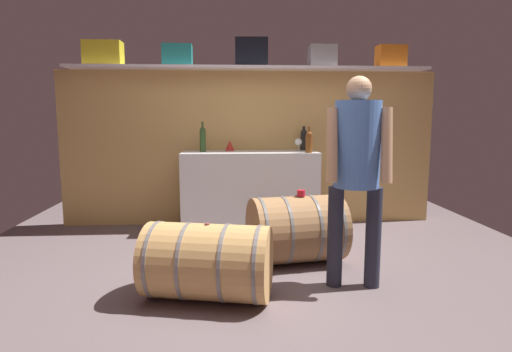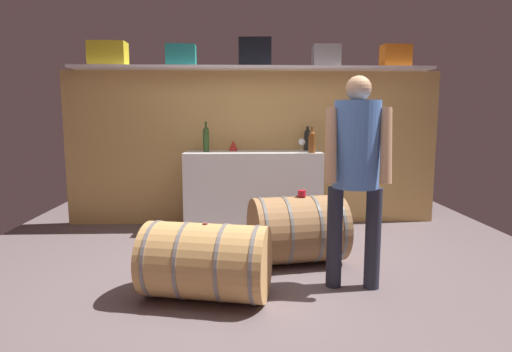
# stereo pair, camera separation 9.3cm
# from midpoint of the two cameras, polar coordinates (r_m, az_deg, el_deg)

# --- Properties ---
(ground_plane) EXTENTS (5.83, 7.53, 0.02)m
(ground_plane) POSITION_cam_midpoint_polar(r_m,az_deg,el_deg) (4.01, -0.39, -11.98)
(ground_plane) COLOR #695A5C
(back_wall_panel) EXTENTS (4.63, 0.10, 1.90)m
(back_wall_panel) POSITION_cam_midpoint_polar(r_m,az_deg,el_deg) (5.40, -1.38, 3.69)
(back_wall_panel) COLOR tan
(back_wall_panel) RESTS_ON ground
(high_shelf_board) EXTENTS (4.26, 0.40, 0.03)m
(high_shelf_board) POSITION_cam_midpoint_polar(r_m,az_deg,el_deg) (5.26, -1.35, 14.12)
(high_shelf_board) COLOR white
(high_shelf_board) RESTS_ON back_wall_panel
(toolcase_yellow) EXTENTS (0.43, 0.24, 0.28)m
(toolcase_yellow) POSITION_cam_midpoint_polar(r_m,az_deg,el_deg) (5.48, -20.09, 15.04)
(toolcase_yellow) COLOR yellow
(toolcase_yellow) RESTS_ON high_shelf_board
(toolcase_teal) EXTENTS (0.35, 0.22, 0.25)m
(toolcase_teal) POSITION_cam_midpoint_polar(r_m,az_deg,el_deg) (5.31, -10.91, 15.45)
(toolcase_teal) COLOR #1E817C
(toolcase_teal) RESTS_ON high_shelf_board
(toolcase_black) EXTENTS (0.39, 0.24, 0.33)m
(toolcase_black) POSITION_cam_midpoint_polar(r_m,az_deg,el_deg) (5.28, -1.10, 16.07)
(toolcase_black) COLOR black
(toolcase_black) RESTS_ON high_shelf_board
(toolcase_grey) EXTENTS (0.33, 0.27, 0.26)m
(toolcase_grey) POSITION_cam_midpoint_polar(r_m,az_deg,el_deg) (5.38, 8.30, 15.44)
(toolcase_grey) COLOR gray
(toolcase_grey) RESTS_ON high_shelf_board
(toolcase_orange) EXTENTS (0.35, 0.21, 0.26)m
(toolcase_orange) POSITION_cam_midpoint_polar(r_m,az_deg,el_deg) (5.61, 17.00, 14.92)
(toolcase_orange) COLOR orange
(toolcase_orange) RESTS_ON high_shelf_board
(work_cabinet) EXTENTS (1.60, 0.55, 0.94)m
(work_cabinet) POSITION_cam_midpoint_polar(r_m,az_deg,el_deg) (5.13, -1.34, -1.97)
(work_cabinet) COLOR white
(work_cabinet) RESTS_ON ground
(wine_bottle_green) EXTENTS (0.07, 0.07, 0.35)m
(wine_bottle_green) POSITION_cam_midpoint_polar(r_m,az_deg,el_deg) (5.08, -7.61, 4.93)
(wine_bottle_green) COLOR #315126
(wine_bottle_green) RESTS_ON work_cabinet
(wine_bottle_amber) EXTENTS (0.08, 0.08, 0.30)m
(wine_bottle_amber) POSITION_cam_midpoint_polar(r_m,az_deg,el_deg) (4.94, 6.51, 4.58)
(wine_bottle_amber) COLOR brown
(wine_bottle_amber) RESTS_ON work_cabinet
(wine_bottle_dark) EXTENTS (0.08, 0.08, 0.29)m
(wine_bottle_dark) POSITION_cam_midpoint_polar(r_m,az_deg,el_deg) (5.32, 5.86, 4.91)
(wine_bottle_dark) COLOR black
(wine_bottle_dark) RESTS_ON work_cabinet
(wine_glass) EXTENTS (0.09, 0.09, 0.15)m
(wine_glass) POSITION_cam_midpoint_polar(r_m,az_deg,el_deg) (5.16, 5.13, 4.47)
(wine_glass) COLOR white
(wine_glass) RESTS_ON work_cabinet
(red_funnel) EXTENTS (0.11, 0.11, 0.13)m
(red_funnel) POSITION_cam_midpoint_polar(r_m,az_deg,el_deg) (5.22, -4.01, 4.08)
(red_funnel) COLOR red
(red_funnel) RESTS_ON work_cabinet
(wine_barrel_near) EXTENTS (0.94, 0.75, 0.63)m
(wine_barrel_near) POSITION_cam_midpoint_polar(r_m,az_deg,el_deg) (4.03, 4.74, -7.05)
(wine_barrel_near) COLOR #A2754A
(wine_barrel_near) RESTS_ON ground
(wine_barrel_far) EXTENTS (1.02, 0.75, 0.58)m
(wine_barrel_far) POSITION_cam_midpoint_polar(r_m,az_deg,el_deg) (3.27, -7.26, -11.22)
(wine_barrel_far) COLOR tan
(wine_barrel_far) RESTS_ON ground
(tasting_cup) EXTENTS (0.07, 0.07, 0.06)m
(tasting_cup) POSITION_cam_midpoint_polar(r_m,az_deg,el_deg) (3.96, 5.33, -2.27)
(tasting_cup) COLOR red
(tasting_cup) RESTS_ON wine_barrel_near
(winemaker_pouring) EXTENTS (0.51, 0.40, 1.66)m
(winemaker_pouring) POSITION_cam_midpoint_polar(r_m,az_deg,el_deg) (3.39, 12.47, 2.05)
(winemaker_pouring) COLOR #272938
(winemaker_pouring) RESTS_ON ground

